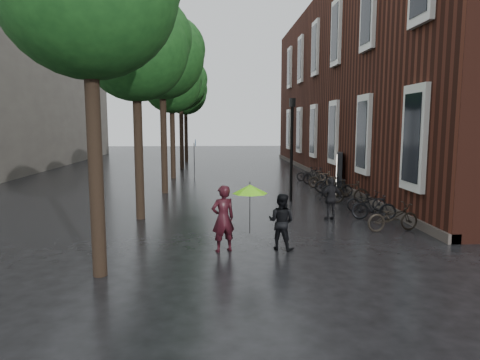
{
  "coord_description": "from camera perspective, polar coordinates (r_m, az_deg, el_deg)",
  "views": [
    {
      "loc": [
        -1.32,
        -8.68,
        3.47
      ],
      "look_at": [
        -0.52,
        5.22,
        1.65
      ],
      "focal_mm": 32.0,
      "sensor_mm": 36.0,
      "label": 1
    }
  ],
  "objects": [
    {
      "name": "parked_bicycles",
      "position": [
        20.55,
        13.25,
        -1.14
      ],
      "size": [
        1.97,
        13.29,
        1.04
      ],
      "color": "black",
      "rests_on": "ground"
    },
    {
      "name": "street_trees",
      "position": [
        24.9,
        -9.73,
        13.97
      ],
      "size": [
        4.33,
        34.03,
        8.91
      ],
      "color": "black",
      "rests_on": "ground"
    },
    {
      "name": "lamp_post",
      "position": [
        19.35,
        6.92,
        5.41
      ],
      "size": [
        0.24,
        0.24,
        4.61
      ],
      "rotation": [
        0.0,
        0.0,
        -0.25
      ],
      "color": "black",
      "rests_on": "ground"
    },
    {
      "name": "person_black",
      "position": [
        11.97,
        5.51,
        -5.54
      ],
      "size": [
        0.96,
        0.9,
        1.58
      ],
      "primitive_type": "imported",
      "rotation": [
        0.0,
        0.0,
        2.63
      ],
      "color": "black",
      "rests_on": "ground"
    },
    {
      "name": "ad_lightbox",
      "position": [
        23.48,
        13.11,
        1.21
      ],
      "size": [
        0.3,
        1.31,
        1.98
      ],
      "rotation": [
        0.0,
        0.0,
        -0.3
      ],
      "color": "black",
      "rests_on": "ground"
    },
    {
      "name": "cycle_sign",
      "position": [
        27.76,
        -6.05,
        3.67
      ],
      "size": [
        0.13,
        0.46,
        2.5
      ],
      "rotation": [
        0.0,
        0.0,
        -0.02
      ],
      "color": "#262628",
      "rests_on": "ground"
    },
    {
      "name": "brick_building",
      "position": [
        30.61,
        19.8,
        11.76
      ],
      "size": [
        10.2,
        33.2,
        12.0
      ],
      "color": "#38160F",
      "rests_on": "ground"
    },
    {
      "name": "lime_umbrella",
      "position": [
        11.61,
        1.33,
        -1.22
      ],
      "size": [
        0.97,
        0.97,
        1.44
      ],
      "rotation": [
        0.0,
        0.0,
        -0.38
      ],
      "color": "black",
      "rests_on": "ground"
    },
    {
      "name": "person_burgundy",
      "position": [
        11.7,
        -2.27,
        -5.15
      ],
      "size": [
        0.78,
        0.65,
        1.84
      ],
      "primitive_type": "imported",
      "rotation": [
        0.0,
        0.0,
        3.51
      ],
      "color": "black",
      "rests_on": "ground"
    },
    {
      "name": "ground",
      "position": [
        9.44,
        5.13,
        -14.16
      ],
      "size": [
        120.0,
        120.0,
        0.0
      ],
      "primitive_type": "plane",
      "color": "black"
    },
    {
      "name": "pedestrian_walking",
      "position": [
        15.82,
        12.05,
        -2.48
      ],
      "size": [
        0.98,
        0.58,
        1.57
      ],
      "primitive_type": "imported",
      "rotation": [
        0.0,
        0.0,
        3.36
      ],
      "color": "black",
      "rests_on": "ground"
    }
  ]
}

